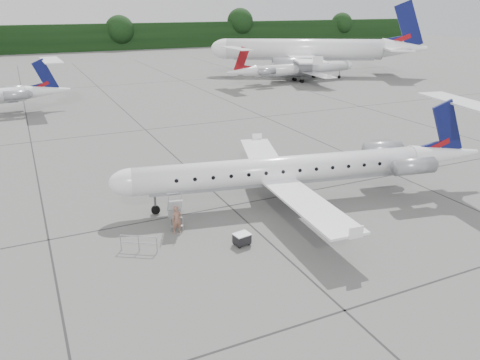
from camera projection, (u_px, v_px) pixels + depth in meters
name	position (u px, v px, depth m)	size (l,w,h in m)	color
ground	(326.00, 206.00, 33.95)	(320.00, 320.00, 0.00)	#5D5D5B
treeline	(80.00, 38.00, 142.63)	(260.00, 4.00, 8.00)	black
main_regional_jet	(281.00, 157.00, 33.54)	(27.11, 19.52, 6.95)	white
airstair	(175.00, 210.00, 30.74)	(0.85, 2.08, 2.18)	white
passenger	(177.00, 220.00, 29.72)	(0.67, 0.44, 1.83)	brown
safety_railing	(139.00, 244.00, 27.63)	(2.20, 0.08, 1.00)	#95999D
baggage_cart	(242.00, 239.00, 28.41)	(0.93, 0.75, 0.80)	black
bg_narrowbody	(304.00, 39.00, 93.39)	(39.92, 28.74, 14.33)	white
bg_regional_right	(303.00, 63.00, 87.01)	(25.93, 18.67, 6.80)	white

